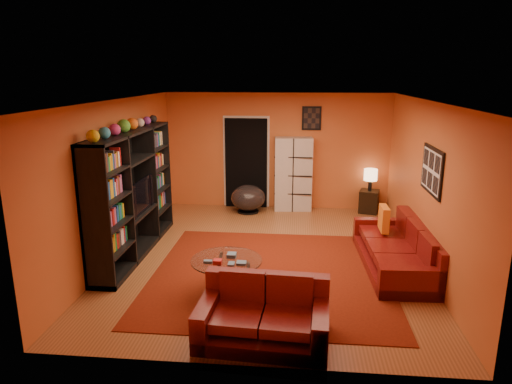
# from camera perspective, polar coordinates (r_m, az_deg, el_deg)

# --- Properties ---
(floor) EXTENTS (6.00, 6.00, 0.00)m
(floor) POSITION_cam_1_polar(r_m,az_deg,el_deg) (7.81, 1.42, -8.05)
(floor) COLOR brown
(floor) RESTS_ON ground
(ceiling) EXTENTS (6.00, 6.00, 0.00)m
(ceiling) POSITION_cam_1_polar(r_m,az_deg,el_deg) (7.21, 1.56, 11.37)
(ceiling) COLOR white
(ceiling) RESTS_ON wall_back
(wall_back) EXTENTS (6.00, 0.00, 6.00)m
(wall_back) POSITION_cam_1_polar(r_m,az_deg,el_deg) (10.34, 2.66, 5.10)
(wall_back) COLOR #BE5A29
(wall_back) RESTS_ON floor
(wall_front) EXTENTS (6.00, 0.00, 6.00)m
(wall_front) POSITION_cam_1_polar(r_m,az_deg,el_deg) (4.55, -1.19, -7.46)
(wall_front) COLOR #BE5A29
(wall_front) RESTS_ON floor
(wall_left) EXTENTS (0.00, 6.00, 6.00)m
(wall_left) POSITION_cam_1_polar(r_m,az_deg,el_deg) (7.97, -16.76, 1.61)
(wall_left) COLOR #BE5A29
(wall_left) RESTS_ON floor
(wall_right) EXTENTS (0.00, 6.00, 6.00)m
(wall_right) POSITION_cam_1_polar(r_m,az_deg,el_deg) (7.65, 20.51, 0.78)
(wall_right) COLOR #BE5A29
(wall_right) RESTS_ON floor
(rug) EXTENTS (3.60, 3.60, 0.01)m
(rug) POSITION_cam_1_polar(r_m,az_deg,el_deg) (7.16, 1.83, -10.19)
(rug) COLOR #511409
(rug) RESTS_ON floor
(doorway) EXTENTS (0.95, 0.10, 2.04)m
(doorway) POSITION_cam_1_polar(r_m,az_deg,el_deg) (10.41, -1.23, 3.61)
(doorway) COLOR black
(doorway) RESTS_ON floor
(wall_art_right) EXTENTS (0.03, 1.00, 0.70)m
(wall_art_right) POSITION_cam_1_polar(r_m,az_deg,el_deg) (7.30, 21.15, 2.51)
(wall_art_right) COLOR black
(wall_art_right) RESTS_ON wall_right
(wall_art_back) EXTENTS (0.42, 0.03, 0.52)m
(wall_art_back) POSITION_cam_1_polar(r_m,az_deg,el_deg) (10.21, 6.96, 9.14)
(wall_art_back) COLOR black
(wall_art_back) RESTS_ON wall_back
(entertainment_unit) EXTENTS (0.45, 3.00, 2.10)m
(entertainment_unit) POSITION_cam_1_polar(r_m,az_deg,el_deg) (7.95, -15.12, -0.16)
(entertainment_unit) COLOR black
(entertainment_unit) RESTS_ON floor
(tv) EXTENTS (0.97, 0.13, 0.56)m
(tv) POSITION_cam_1_polar(r_m,az_deg,el_deg) (7.97, -14.68, -0.46)
(tv) COLOR black
(tv) RESTS_ON entertainment_unit
(sofa) EXTENTS (1.06, 2.38, 0.85)m
(sofa) POSITION_cam_1_polar(r_m,az_deg,el_deg) (7.65, 17.64, -6.98)
(sofa) COLOR #550B0B
(sofa) RESTS_ON rug
(loveseat) EXTENTS (1.54, 0.99, 0.85)m
(loveseat) POSITION_cam_1_polar(r_m,az_deg,el_deg) (5.50, 1.00, -15.05)
(loveseat) COLOR #550B0B
(loveseat) RESTS_ON rug
(throw_pillow) EXTENTS (0.12, 0.42, 0.42)m
(throw_pillow) POSITION_cam_1_polar(r_m,az_deg,el_deg) (8.01, 15.70, -3.21)
(throw_pillow) COLOR orange
(throw_pillow) RESTS_ON sofa
(coffee_table) EXTENTS (0.99, 0.99, 0.50)m
(coffee_table) POSITION_cam_1_polar(r_m,az_deg,el_deg) (6.42, -3.71, -8.84)
(coffee_table) COLOR silver
(coffee_table) RESTS_ON floor
(storage_cabinet) EXTENTS (0.85, 0.44, 1.65)m
(storage_cabinet) POSITION_cam_1_polar(r_m,az_deg,el_deg) (10.22, 4.66, 2.23)
(storage_cabinet) COLOR beige
(storage_cabinet) RESTS_ON floor
(bowl_chair) EXTENTS (0.76, 0.76, 0.61)m
(bowl_chair) POSITION_cam_1_polar(r_m,az_deg,el_deg) (10.11, -0.99, -0.75)
(bowl_chair) COLOR black
(bowl_chair) RESTS_ON floor
(side_table) EXTENTS (0.49, 0.49, 0.50)m
(side_table) POSITION_cam_1_polar(r_m,az_deg,el_deg) (10.43, 13.93, -1.15)
(side_table) COLOR black
(side_table) RESTS_ON floor
(table_lamp) EXTENTS (0.29, 0.29, 0.48)m
(table_lamp) POSITION_cam_1_polar(r_m,az_deg,el_deg) (10.29, 14.13, 2.02)
(table_lamp) COLOR black
(table_lamp) RESTS_ON side_table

